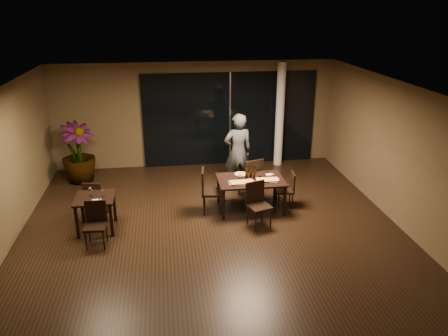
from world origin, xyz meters
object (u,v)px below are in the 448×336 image
Objects in this scene: main_table at (251,182)px; bottle_c at (251,171)px; chair_main_far at (252,177)px; chair_side_far at (95,198)px; chair_main_near at (257,202)px; side_table at (95,203)px; potted_plant at (78,153)px; bottle_a at (247,172)px; chair_main_left at (208,189)px; chair_main_right at (288,188)px; chair_side_near at (96,221)px; diner at (238,152)px; bottle_b at (255,173)px.

bottle_c is (0.02, 0.12, 0.23)m from main_table.
chair_main_far is 1.17× the size of chair_side_far.
chair_side_far is (-3.49, 0.78, -0.04)m from chair_main_near.
chair_main_near is (-0.01, -0.75, -0.14)m from main_table.
side_table is 0.50× the size of potted_plant.
chair_main_left is at bearing -175.43° from bottle_a.
chair_main_right is (1.87, 0.04, -0.11)m from chair_main_left.
chair_main_left is 2.60m from chair_side_near.
main_table is at bearing 71.82° from chair_main_near.
side_table is 0.77× the size of chair_main_far.
chair_main_near is 0.49× the size of diner.
chair_main_left reaches higher than chair_main_near.
chair_main_near is at bearing -96.87° from bottle_b.
chair_main_near is at bearing -91.55° from bottle_c.
chair_side_far is 2.40m from potted_plant.
bottle_a is (-0.23, -0.50, 0.34)m from chair_main_far.
main_table is 1.67× the size of chair_side_near.
diner reaches higher than side_table.
bottle_c reaches higher than chair_side_near.
bottle_b is (-0.81, -0.03, 0.44)m from chair_main_right.
chair_side_far is (-0.09, 0.53, -0.13)m from side_table.
bottle_a is (4.10, -2.24, 0.11)m from potted_plant.
chair_main_left is 3.13× the size of bottle_a.
chair_side_near is 2.93× the size of bottle_b.
bottle_c reaches higher than chair_main_far.
chair_main_left is (-1.11, -0.57, -0.00)m from chair_main_far.
main_table is 0.98m from chair_main_left.
bottle_c reaches higher than chair_main_right.
chair_main_right is at bearing 123.02° from diner.
potted_plant is (-4.18, 3.06, 0.26)m from chair_main_near.
bottle_a reaches higher than chair_side_far.
chair_main_left is at bearing 28.80° from chair_side_near.
bottle_c is at bearing 23.79° from chair_side_near.
main_table is at bearing -98.42° from bottle_c.
main_table is 1.56× the size of chair_main_near.
potted_plant is at bearing 61.54° from chair_main_left.
chair_main_right is at bearing 18.66° from chair_side_near.
bottle_a reaches higher than main_table.
main_table is 3.44m from side_table.
chair_side_far is 0.45× the size of diner.
chair_side_near is at bearing -159.89° from bottle_a.
chair_main_far is 0.64m from bottle_a.
chair_main_left is 1.05m from bottle_c.
side_table is at bearing -171.77° from bottle_b.
bottle_a is 0.18m from bottle_b.
side_table is 4.34m from chair_main_right.
chair_main_left is 3.33× the size of bottle_c.
chair_main_near is 0.94× the size of chair_main_left.
bottle_b is at bearing -82.36° from chair_main_left.
diner reaches higher than bottle_c.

